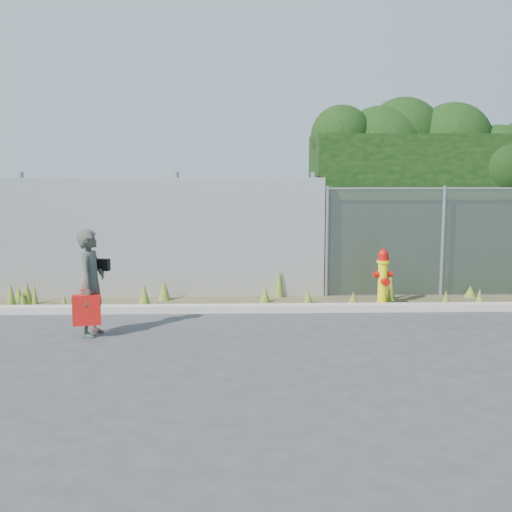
{
  "coord_description": "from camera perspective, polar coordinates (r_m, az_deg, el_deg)",
  "views": [
    {
      "loc": [
        -0.59,
        -8.64,
        2.45
      ],
      "look_at": [
        -0.3,
        1.4,
        1.0
      ],
      "focal_mm": 45.0,
      "sensor_mm": 36.0,
      "label": 1
    }
  ],
  "objects": [
    {
      "name": "black_shoulder_bag",
      "position": [
        9.55,
        -13.54,
        -0.75
      ],
      "size": [
        0.23,
        0.1,
        0.17
      ],
      "rotation": [
        0.0,
        0.0,
        -0.27
      ],
      "color": "black"
    },
    {
      "name": "fire_hydrant",
      "position": [
        11.28,
        11.2,
        -1.93
      ],
      "size": [
        0.34,
        0.31,
        1.02
      ],
      "rotation": [
        0.0,
        0.0,
        0.18
      ],
      "color": "yellow",
      "rests_on": "ground"
    },
    {
      "name": "hedge",
      "position": [
        13.62,
        20.1,
        6.05
      ],
      "size": [
        7.37,
        1.95,
        3.76
      ],
      "color": "black",
      "rests_on": "ground"
    },
    {
      "name": "curb",
      "position": [
        10.73,
        1.54,
        -4.66
      ],
      "size": [
        16.0,
        0.22,
        0.12
      ],
      "primitive_type": "cube",
      "color": "#A9A299",
      "rests_on": "ground"
    },
    {
      "name": "weed_strip",
      "position": [
        11.35,
        1.01,
        -3.63
      ],
      "size": [
        16.0,
        1.34,
        0.55
      ],
      "color": "#463F28",
      "rests_on": "ground"
    },
    {
      "name": "woman",
      "position": [
        9.45,
        -14.42,
        -2.33
      ],
      "size": [
        0.44,
        0.6,
        1.53
      ],
      "primitive_type": "imported",
      "rotation": [
        0.0,
        0.0,
        1.43
      ],
      "color": "#0F644F",
      "rests_on": "ground"
    },
    {
      "name": "chainlink_fence",
      "position": [
        12.69,
        20.78,
        1.26
      ],
      "size": [
        6.5,
        0.07,
        2.05
      ],
      "color": "gray",
      "rests_on": "ground"
    },
    {
      "name": "red_tote_bag",
      "position": [
        9.36,
        -14.83,
        -4.65
      ],
      "size": [
        0.39,
        0.14,
        0.51
      ],
      "rotation": [
        0.0,
        0.0,
        0.21
      ],
      "color": "#A41809"
    },
    {
      "name": "ground",
      "position": [
        9.0,
        2.19,
        -7.59
      ],
      "size": [
        80.0,
        80.0,
        0.0
      ],
      "primitive_type": "plane",
      "color": "#38373A",
      "rests_on": "ground"
    },
    {
      "name": "corrugated_fence",
      "position": [
        12.02,
        -14.41,
        1.52
      ],
      "size": [
        8.5,
        0.21,
        2.3
      ],
      "color": "#B5B7BD",
      "rests_on": "ground"
    }
  ]
}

